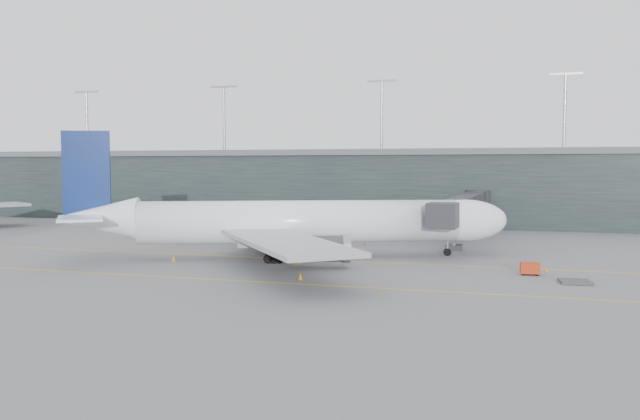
# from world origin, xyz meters

# --- Properties ---
(ground) EXTENTS (320.00, 320.00, 0.00)m
(ground) POSITION_xyz_m (0.00, 0.00, 0.00)
(ground) COLOR slate
(ground) RESTS_ON ground
(taxiline_a) EXTENTS (160.00, 0.25, 0.02)m
(taxiline_a) POSITION_xyz_m (0.00, -4.00, 0.01)
(taxiline_a) COLOR gold
(taxiline_a) RESTS_ON ground
(taxiline_b) EXTENTS (160.00, 0.25, 0.02)m
(taxiline_b) POSITION_xyz_m (0.00, -20.00, 0.01)
(taxiline_b) COLOR gold
(taxiline_b) RESTS_ON ground
(taxiline_lead_main) EXTENTS (0.25, 60.00, 0.02)m
(taxiline_lead_main) POSITION_xyz_m (5.00, 20.00, 0.01)
(taxiline_lead_main) COLOR gold
(taxiline_lead_main) RESTS_ON ground
(terminal) EXTENTS (240.00, 36.00, 29.00)m
(terminal) POSITION_xyz_m (-0.00, 58.00, 7.62)
(terminal) COLOR black
(terminal) RESTS_ON ground
(main_aircraft) EXTENTS (55.44, 51.23, 16.17)m
(main_aircraft) POSITION_xyz_m (3.24, -3.03, 4.54)
(main_aircraft) COLOR white
(main_aircraft) RESTS_ON ground
(jet_bridge) EXTENTS (7.60, 48.32, 7.35)m
(jet_bridge) POSITION_xyz_m (22.87, 25.36, 5.51)
(jet_bridge) COLOR #29292E
(jet_bridge) RESTS_ON ground
(gse_cart) EXTENTS (2.10, 1.43, 1.36)m
(gse_cart) POSITION_xyz_m (31.44, -8.22, 0.76)
(gse_cart) COLOR #B22B0C
(gse_cart) RESTS_ON ground
(baggage_dolly) EXTENTS (3.22, 2.69, 0.30)m
(baggage_dolly) POSITION_xyz_m (35.59, -12.09, 0.18)
(baggage_dolly) COLOR #39383E
(baggage_dolly) RESTS_ON ground
(uld_a) EXTENTS (2.16, 1.89, 1.68)m
(uld_a) POSITION_xyz_m (-5.28, 9.68, 0.88)
(uld_a) COLOR #3F3E44
(uld_a) RESTS_ON ground
(uld_b) EXTENTS (2.23, 1.97, 1.71)m
(uld_b) POSITION_xyz_m (-3.68, 10.48, 0.90)
(uld_b) COLOR #3F3E44
(uld_b) RESTS_ON ground
(uld_c) EXTENTS (2.40, 2.01, 2.02)m
(uld_c) POSITION_xyz_m (-0.70, 9.85, 1.06)
(uld_c) COLOR #3F3E44
(uld_c) RESTS_ON ground
(cone_nose) EXTENTS (0.39, 0.39, 0.63)m
(cone_nose) POSITION_xyz_m (33.32, -5.68, 0.31)
(cone_nose) COLOR orange
(cone_nose) RESTS_ON ground
(cone_wing_stbd) EXTENTS (0.48, 0.48, 0.77)m
(cone_wing_stbd) POSITION_xyz_m (8.29, -17.62, 0.38)
(cone_wing_stbd) COLOR orange
(cone_wing_stbd) RESTS_ON ground
(cone_wing_port) EXTENTS (0.43, 0.43, 0.69)m
(cone_wing_port) POSITION_xyz_m (9.18, 11.10, 0.35)
(cone_wing_port) COLOR orange
(cone_wing_port) RESTS_ON ground
(cone_tail) EXTENTS (0.50, 0.50, 0.79)m
(cone_tail) POSITION_xyz_m (-10.63, -10.00, 0.39)
(cone_tail) COLOR orange
(cone_tail) RESTS_ON ground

